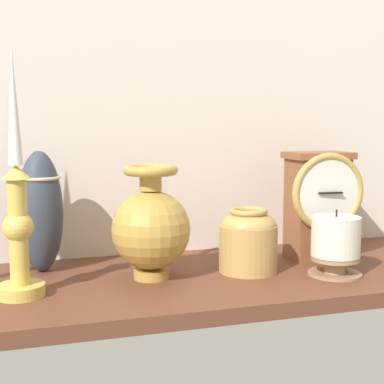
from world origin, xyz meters
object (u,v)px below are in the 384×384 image
(brass_vase_bulbous, at_px, (152,227))
(brass_vase_jar, at_px, (248,239))
(candlestick_tall_left, at_px, (18,215))
(tall_ceramic_vase, at_px, (40,211))
(mantel_clock, at_px, (319,203))
(pillar_candle_front, at_px, (335,244))

(brass_vase_bulbous, distance_m, brass_vase_jar, 0.17)
(candlestick_tall_left, distance_m, brass_vase_jar, 0.38)
(tall_ceramic_vase, bearing_deg, candlestick_tall_left, -105.20)
(mantel_clock, xyz_separation_m, candlestick_tall_left, (-0.53, -0.08, 0.01))
(brass_vase_jar, distance_m, tall_ceramic_vase, 0.36)
(brass_vase_jar, height_order, pillar_candle_front, pillar_candle_front)
(brass_vase_bulbous, height_order, brass_vase_jar, brass_vase_bulbous)
(tall_ceramic_vase, bearing_deg, brass_vase_bulbous, -30.94)
(mantel_clock, height_order, tall_ceramic_vase, tall_ceramic_vase)
(pillar_candle_front, distance_m, tall_ceramic_vase, 0.50)
(candlestick_tall_left, bearing_deg, brass_vase_jar, 4.67)
(mantel_clock, bearing_deg, brass_vase_jar, -163.90)
(mantel_clock, bearing_deg, candlestick_tall_left, -171.81)
(tall_ceramic_vase, bearing_deg, mantel_clock, -6.64)
(tall_ceramic_vase, bearing_deg, pillar_candle_front, -19.64)
(candlestick_tall_left, height_order, tall_ceramic_vase, candlestick_tall_left)
(brass_vase_bulbous, height_order, tall_ceramic_vase, tall_ceramic_vase)
(candlestick_tall_left, bearing_deg, mantel_clock, 8.19)
(pillar_candle_front, bearing_deg, brass_vase_jar, 154.33)
(candlestick_tall_left, distance_m, pillar_candle_front, 0.51)
(mantel_clock, xyz_separation_m, brass_vase_jar, (-0.16, -0.05, -0.05))
(brass_vase_jar, bearing_deg, mantel_clock, 16.10)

